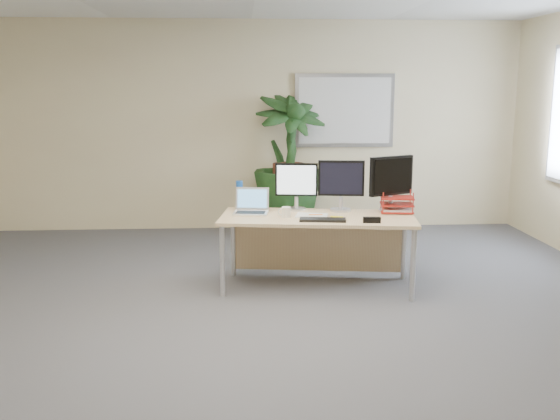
{
  "coord_description": "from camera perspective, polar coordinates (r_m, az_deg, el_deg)",
  "views": [
    {
      "loc": [
        -0.15,
        -4.18,
        1.86
      ],
      "look_at": [
        0.13,
        0.35,
        0.96
      ],
      "focal_mm": 40.0,
      "sensor_mm": 36.0,
      "label": 1
    }
  ],
  "objects": [
    {
      "name": "water_bottle",
      "position": [
        6.08,
        -3.73,
        1.33
      ],
      "size": [
        0.07,
        0.07,
        0.28
      ],
      "color": "silver",
      "rests_on": "desk"
    },
    {
      "name": "whiteboard",
      "position": [
        8.26,
        5.92,
        9.03
      ],
      "size": [
        1.3,
        0.04,
        0.95
      ],
      "color": "#A4A4A8",
      "rests_on": "back_wall"
    },
    {
      "name": "desk",
      "position": [
        5.88,
        3.46,
        -1.72
      ],
      "size": [
        1.87,
        0.99,
        0.68
      ],
      "color": "#D6AD7E",
      "rests_on": "floor"
    },
    {
      "name": "monitor_left",
      "position": [
        5.99,
        1.51,
        2.46
      ],
      "size": [
        0.41,
        0.18,
        0.45
      ],
      "color": "silver",
      "rests_on": "desk"
    },
    {
      "name": "keyboard",
      "position": [
        5.55,
        3.92,
        -0.89
      ],
      "size": [
        0.42,
        0.19,
        0.02
      ],
      "primitive_type": "cube",
      "rotation": [
        0.0,
        0.0,
        -0.14
      ],
      "color": "black",
      "rests_on": "desk"
    },
    {
      "name": "laptop",
      "position": [
        5.89,
        -2.64,
        0.31
      ],
      "size": [
        0.35,
        0.32,
        0.23
      ],
      "color": "silver",
      "rests_on": "desk"
    },
    {
      "name": "orange_pen",
      "position": [
        5.74,
        3.28,
        -0.43
      ],
      "size": [
        0.13,
        0.01,
        0.01
      ],
      "primitive_type": "cylinder",
      "rotation": [
        0.0,
        1.57,
        0.02
      ],
      "color": "orange",
      "rests_on": "spiral_notebook"
    },
    {
      "name": "floor_plant",
      "position": [
        7.98,
        0.76,
        3.24
      ],
      "size": [
        1.09,
        1.09,
        1.5
      ],
      "primitive_type": "imported",
      "rotation": [
        0.0,
        0.0,
        0.38
      ],
      "color": "#143718",
      "rests_on": "floor"
    },
    {
      "name": "monitor_right",
      "position": [
        5.96,
        5.61,
        2.55
      ],
      "size": [
        0.44,
        0.2,
        0.49
      ],
      "color": "silver",
      "rests_on": "desk"
    },
    {
      "name": "monitor_dark",
      "position": [
        5.99,
        10.14,
        2.7
      ],
      "size": [
        0.45,
        0.24,
        0.53
      ],
      "color": "silver",
      "rests_on": "desk"
    },
    {
      "name": "back_wall",
      "position": [
        8.2,
        -2.53,
        7.66
      ],
      "size": [
        7.0,
        0.04,
        2.7
      ],
      "primitive_type": "cube",
      "color": "beige",
      "rests_on": "floor"
    },
    {
      "name": "letter_tray",
      "position": [
        6.0,
        10.62,
        0.39
      ],
      "size": [
        0.33,
        0.27,
        0.14
      ],
      "color": "#A81D14",
      "rests_on": "desk"
    },
    {
      "name": "yellow_highlighter",
      "position": [
        5.7,
        5.2,
        -0.63
      ],
      "size": [
        0.11,
        0.05,
        0.02
      ],
      "primitive_type": "cylinder",
      "rotation": [
        0.0,
        1.57,
        -0.36
      ],
      "color": "#FFFC1A",
      "rests_on": "desk"
    },
    {
      "name": "floor",
      "position": [
        4.57,
        -1.4,
        -12.73
      ],
      "size": [
        8.0,
        8.0,
        0.0
      ],
      "primitive_type": "plane",
      "color": "#4A4A4F",
      "rests_on": "ground"
    },
    {
      "name": "stapler",
      "position": [
        5.51,
        8.4,
        -0.91
      ],
      "size": [
        0.16,
        0.06,
        0.05
      ],
      "primitive_type": "cube",
      "rotation": [
        0.0,
        0.0,
        -0.14
      ],
      "color": "black",
      "rests_on": "desk"
    },
    {
      "name": "coffee_mug",
      "position": [
        5.69,
        0.54,
        -0.19
      ],
      "size": [
        0.12,
        0.08,
        0.09
      ],
      "color": "white",
      "rests_on": "desk"
    },
    {
      "name": "spiral_notebook",
      "position": [
        5.74,
        2.91,
        -0.52
      ],
      "size": [
        0.33,
        0.27,
        0.01
      ],
      "primitive_type": "cube",
      "rotation": [
        0.0,
        0.0,
        -0.24
      ],
      "color": "silver",
      "rests_on": "desk"
    }
  ]
}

